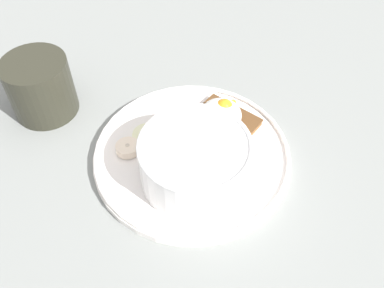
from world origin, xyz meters
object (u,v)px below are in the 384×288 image
Objects in this scene: banana_slice_back at (163,125)px; banana_slice_left at (128,148)px; oatmeal_bowl at (195,161)px; coffee_mug at (40,86)px; banana_slice_front at (145,135)px; toast_slice at (219,125)px; poached_egg at (220,113)px.

banana_slice_left is at bearing -96.91° from banana_slice_back.
coffee_mug is (-25.27, -4.20, 0.09)cm from oatmeal_bowl.
banana_slice_front and banana_slice_left have the same top height.
toast_slice is at bearing 59.31° from banana_slice_left.
poached_egg is 0.63× the size of coffee_mug.
banana_slice_left and banana_slice_back have the same top height.
banana_slice_back is at bearing 158.42° from oatmeal_bowl.
poached_egg is 25.80cm from coffee_mug.
poached_egg is (-0.02, 0.10, 2.26)cm from toast_slice.
toast_slice is 25.91cm from coffee_mug.
toast_slice is 1.95× the size of banana_slice_back.
poached_egg is 1.81× the size of banana_slice_left.
oatmeal_bowl is at bearing 15.04° from banana_slice_left.
poached_egg reaches higher than toast_slice.
banana_slice_front is 0.84× the size of banana_slice_left.
poached_egg is at bearing 41.68° from banana_slice_back.
toast_slice is at bearing 108.66° from oatmeal_bowl.
banana_slice_front is 16.85cm from coffee_mug.
banana_slice_left is at bearing -120.37° from poached_egg.
banana_slice_left is 0.93× the size of banana_slice_back.
oatmeal_bowl is 9.44cm from toast_slice.
banana_slice_front is at bearing -128.71° from toast_slice.
coffee_mug reaches higher than oatmeal_bowl.
oatmeal_bowl is at bearing -71.40° from poached_egg.
banana_slice_front reaches higher than toast_slice.
coffee_mug reaches higher than poached_egg.
toast_slice is (-2.90, 8.57, -2.71)cm from oatmeal_bowl.
oatmeal_bowl is 1.10× the size of coffee_mug.
banana_slice_left is at bearing 5.95° from coffee_mug.
oatmeal_bowl is 9.81cm from banana_slice_back.
banana_slice_front is (-9.34, 0.53, -2.73)cm from oatmeal_bowl.
banana_slice_back is 0.37× the size of coffee_mug.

